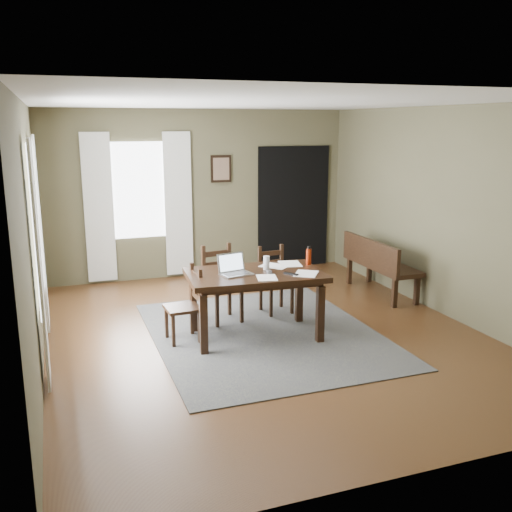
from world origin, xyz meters
name	(u,v)px	position (x,y,z in m)	size (l,w,h in m)	color
ground	(264,334)	(0.00, 0.00, -0.01)	(5.00, 6.00, 0.01)	#492C16
room_shell	(265,184)	(0.00, 0.00, 1.80)	(5.02, 6.02, 2.71)	brown
rug	(264,334)	(0.00, 0.00, 0.01)	(2.60, 3.20, 0.01)	#404040
dining_table	(255,280)	(-0.13, -0.04, 0.70)	(1.63, 1.06, 0.78)	black
chair_end	(186,305)	(-0.92, 0.12, 0.43)	(0.40, 0.40, 0.87)	black
chair_back_left	(221,285)	(-0.34, 0.65, 0.48)	(0.49, 0.49, 0.96)	black
chair_back_right	(275,280)	(0.43, 0.75, 0.43)	(0.42, 0.42, 0.88)	black
bench	(378,261)	(2.15, 0.99, 0.50)	(0.48, 1.48, 0.84)	black
laptop	(234,269)	(-0.39, -0.02, 0.85)	(0.39, 0.33, 0.23)	#B7B7BC
computer_mouse	(269,272)	(0.00, -0.14, 0.81)	(0.05, 0.09, 0.03)	#3F3F42
tv_remote	(291,274)	(0.22, -0.28, 0.80)	(0.05, 0.18, 0.02)	black
drinking_glass	(266,263)	(0.03, 0.03, 0.87)	(0.07, 0.07, 0.16)	silver
water_bottle	(309,256)	(0.61, 0.09, 0.90)	(0.08, 0.08, 0.23)	#AD2B0D
paper_b	(306,274)	(0.39, -0.30, 0.79)	(0.25, 0.32, 0.00)	white
paper_c	(275,266)	(0.19, 0.16, 0.79)	(0.25, 0.33, 0.00)	white
paper_d	(290,264)	(0.40, 0.19, 0.79)	(0.25, 0.33, 0.00)	white
paper_e	(267,278)	(-0.09, -0.31, 0.79)	(0.22, 0.28, 0.00)	white
window_left	(35,225)	(-2.47, 0.20, 1.45)	(0.01, 1.30, 1.70)	white
window_back	(138,190)	(-1.00, 2.97, 1.45)	(1.00, 0.01, 1.50)	white
curtain_left_near	(39,266)	(-2.44, -0.62, 1.20)	(0.03, 0.48, 2.30)	silver
curtain_left_far	(41,234)	(-2.44, 1.02, 1.20)	(0.03, 0.48, 2.30)	silver
curtain_back_left	(99,208)	(-1.62, 2.94, 1.20)	(0.44, 0.03, 2.30)	silver
curtain_back_right	(178,205)	(-0.38, 2.94, 1.20)	(0.44, 0.03, 2.30)	silver
framed_picture	(221,169)	(0.35, 2.97, 1.75)	(0.34, 0.03, 0.44)	black
doorway_back	(293,207)	(1.65, 2.97, 1.05)	(1.30, 0.03, 2.10)	black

